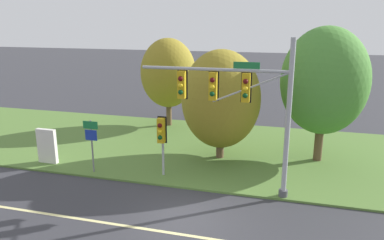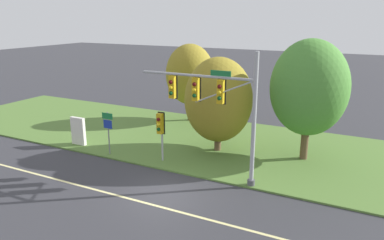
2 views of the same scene
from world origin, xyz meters
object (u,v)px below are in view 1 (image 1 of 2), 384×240
(traffic_signal_mast, at_px, (241,100))
(route_sign_post, at_px, (91,138))
(pedestrian_signal_near_kerb, at_px, (161,134))
(tree_left_of_mast, at_px, (221,99))
(tree_behind_signpost, at_px, (324,81))
(tree_nearest_road, at_px, (168,73))
(info_kiosk, at_px, (47,146))

(traffic_signal_mast, xyz_separation_m, route_sign_post, (-7.46, 0.24, -2.42))
(traffic_signal_mast, xyz_separation_m, pedestrian_signal_near_kerb, (-3.89, 0.69, -2.05))
(pedestrian_signal_near_kerb, bearing_deg, tree_left_of_mast, 56.50)
(pedestrian_signal_near_kerb, bearing_deg, route_sign_post, -172.83)
(traffic_signal_mast, bearing_deg, tree_behind_signpost, 54.05)
(pedestrian_signal_near_kerb, distance_m, tree_behind_signpost, 9.04)
(route_sign_post, bearing_deg, tree_nearest_road, 84.79)
(route_sign_post, bearing_deg, traffic_signal_mast, -1.82)
(route_sign_post, bearing_deg, tree_left_of_mast, 33.44)
(route_sign_post, distance_m, tree_nearest_road, 9.73)
(route_sign_post, xyz_separation_m, tree_behind_signpost, (11.15, 4.85, 2.59))
(pedestrian_signal_near_kerb, relative_size, tree_nearest_road, 0.48)
(info_kiosk, bearing_deg, tree_left_of_mast, 20.56)
(route_sign_post, distance_m, tree_left_of_mast, 7.14)
(tree_left_of_mast, xyz_separation_m, tree_behind_signpost, (5.33, 1.01, 1.06))
(tree_nearest_road, distance_m, info_kiosk, 10.20)
(pedestrian_signal_near_kerb, relative_size, tree_left_of_mast, 0.50)
(pedestrian_signal_near_kerb, xyz_separation_m, tree_nearest_road, (-2.71, 9.02, 1.66))
(traffic_signal_mast, distance_m, tree_behind_signpost, 6.29)
(traffic_signal_mast, xyz_separation_m, info_kiosk, (-10.51, 0.75, -3.31))
(traffic_signal_mast, distance_m, pedestrian_signal_near_kerb, 4.45)
(pedestrian_signal_near_kerb, bearing_deg, traffic_signal_mast, -10.02)
(info_kiosk, bearing_deg, tree_nearest_road, 66.40)
(tree_nearest_road, distance_m, tree_behind_signpost, 11.29)
(traffic_signal_mast, height_order, route_sign_post, traffic_signal_mast)
(pedestrian_signal_near_kerb, xyz_separation_m, tree_left_of_mast, (2.25, 3.39, 1.16))
(route_sign_post, xyz_separation_m, info_kiosk, (-3.05, 0.52, -0.88))
(tree_nearest_road, distance_m, tree_left_of_mast, 7.52)
(route_sign_post, distance_m, info_kiosk, 3.22)
(pedestrian_signal_near_kerb, distance_m, route_sign_post, 3.62)
(tree_nearest_road, relative_size, tree_behind_signpost, 0.87)
(tree_left_of_mast, height_order, info_kiosk, tree_left_of_mast)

